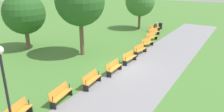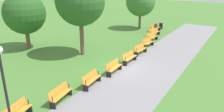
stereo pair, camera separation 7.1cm
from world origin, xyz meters
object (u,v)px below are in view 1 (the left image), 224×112
at_px(bench_7, 91,79).
at_px(tree_0, 80,1).
at_px(bench_1, 154,32).
at_px(bench_2, 152,37).
at_px(bench_0, 154,28).
at_px(bench_4, 140,49).
at_px(person_seated, 156,26).
at_px(bench_3, 147,42).
at_px(bench_6, 114,67).
at_px(bench_8, 60,94).
at_px(lamp_post, 5,82).
at_px(trash_bin, 160,26).
at_px(tree_1, 140,2).
at_px(bench_5, 129,57).
at_px(tree_2, 24,13).

xyz_separation_m(bench_7, tree_0, (-4.64, -4.51, 4.38)).
xyz_separation_m(bench_1, bench_2, (2.44, 0.67, 0.00)).
relative_size(bench_0, bench_4, 1.01).
height_order(bench_7, person_seated, person_seated).
distance_m(bench_2, bench_3, 2.53).
distance_m(bench_1, bench_4, 7.58).
bearing_deg(bench_7, bench_6, 170.37).
xyz_separation_m(person_seated, tree_0, (12.87, -2.36, 4.22)).
bearing_deg(bench_8, lamp_post, 6.30).
xyz_separation_m(bench_4, trash_bin, (-11.62, -2.17, -0.06)).
height_order(tree_0, tree_1, tree_0).
bearing_deg(trash_bin, bench_5, 9.37).
xyz_separation_m(bench_4, tree_0, (2.94, -4.51, 4.38)).
height_order(bench_8, tree_0, tree_0).
bearing_deg(bench_6, tree_2, -95.85).
relative_size(bench_5, trash_bin, 2.16).
bearing_deg(bench_1, bench_4, 28.90).
relative_size(bench_2, lamp_post, 0.41).
xyz_separation_m(bench_1, tree_1, (-2.67, -3.25, 3.29)).
relative_size(bench_4, person_seated, 1.49).
bearing_deg(bench_1, bench_5, 26.98).
height_order(tree_1, lamp_post, tree_1).
relative_size(person_seated, tree_0, 0.17).
distance_m(bench_7, bench_8, 2.53).
relative_size(bench_3, bench_6, 1.02).
distance_m(bench_1, tree_1, 5.34).
bearing_deg(bench_3, person_seated, -156.62).
bearing_deg(tree_0, bench_7, 44.19).
bearing_deg(bench_4, bench_5, 9.63).
bearing_deg(bench_0, tree_1, -75.51).
relative_size(bench_4, bench_8, 0.99).
distance_m(bench_0, bench_8, 20.01).
bearing_deg(bench_3, bench_4, 17.34).
bearing_deg(tree_2, bench_3, 124.34).
bearing_deg(tree_0, bench_1, 163.88).
bearing_deg(bench_7, bench_8, -13.48).
bearing_deg(tree_0, bench_6, 65.67).
distance_m(bench_4, tree_1, 11.65).
bearing_deg(person_seated, trash_bin, -158.32).
xyz_separation_m(tree_1, trash_bin, (-1.52, 2.60, -3.36)).
bearing_deg(tree_1, bench_4, 25.26).
bearing_deg(trash_bin, bench_6, 7.97).
bearing_deg(bench_4, bench_2, -164.60).
bearing_deg(bench_2, person_seated, -151.67).
bearing_deg(bench_2, bench_7, 17.35).
bearing_deg(person_seated, lamp_post, 28.12).
bearing_deg(tree_1, trash_bin, 120.31).
relative_size(bench_0, tree_1, 0.31).
distance_m(lamp_post, trash_bin, 25.69).
relative_size(bench_7, tree_0, 0.25).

